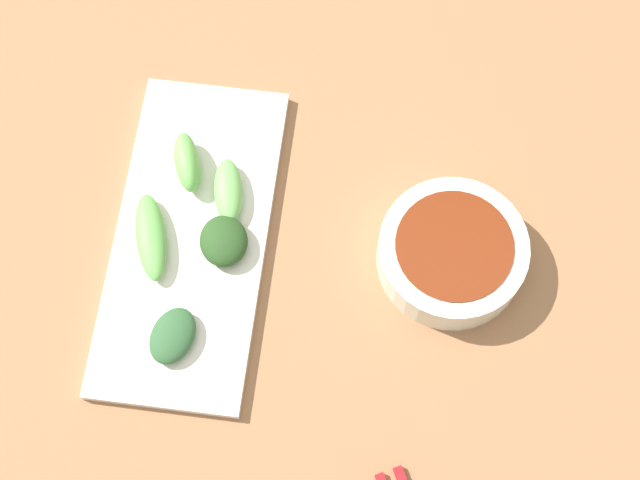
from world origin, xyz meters
name	(u,v)px	position (x,y,z in m)	size (l,w,h in m)	color
tabletop	(284,270)	(0.00, 0.00, 0.01)	(2.10, 2.10, 0.02)	#986744
sauce_bowl	(452,253)	(-0.16, -0.03, 0.04)	(0.14, 0.14, 0.04)	silver
serving_plate	(191,239)	(0.10, -0.02, 0.03)	(0.15, 0.34, 0.01)	silver
broccoli_leafy_0	(224,241)	(0.06, -0.01, 0.04)	(0.05, 0.05, 0.02)	#27481D
broccoli_stalk_1	(187,162)	(0.11, -0.09, 0.05)	(0.03, 0.07, 0.03)	#6CB853
broccoli_stalk_2	(151,237)	(0.13, -0.01, 0.04)	(0.03, 0.09, 0.02)	#64A94E
broccoli_stalk_3	(228,191)	(0.06, -0.06, 0.04)	(0.03, 0.07, 0.02)	#6FB659
broccoli_leafy_4	(173,336)	(0.09, 0.09, 0.04)	(0.04, 0.06, 0.02)	#2F5931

